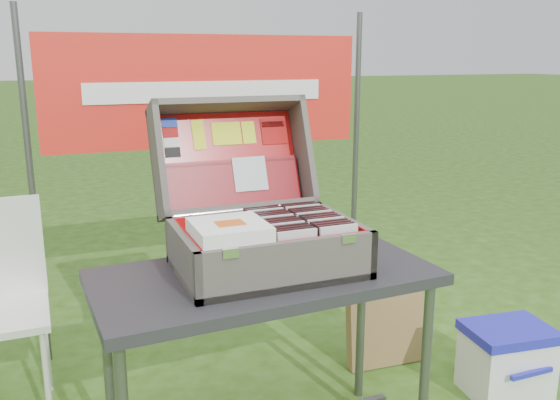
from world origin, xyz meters
name	(u,v)px	position (x,y,z in m)	size (l,w,h in m)	color
table	(265,367)	(-0.10, 0.01, 0.37)	(1.18, 0.59, 0.74)	black
table_top	(264,277)	(-0.10, 0.01, 0.72)	(1.18, 0.59, 0.04)	black
table_leg_fr	(425,375)	(0.43, -0.22, 0.35)	(0.04, 0.04, 0.70)	#59595B
table_leg_bl	(108,369)	(-0.63, 0.25, 0.35)	(0.04, 0.04, 0.70)	#59595B
table_leg_br	(361,323)	(0.43, 0.25, 0.35)	(0.04, 0.04, 0.70)	#59595B
suitcase	(261,190)	(-0.09, 0.09, 1.01)	(0.62, 0.60, 0.55)	#635E57
suitcase_base_bottom	(267,267)	(-0.09, 0.03, 0.75)	(0.62, 0.44, 0.02)	#635E57
suitcase_base_wall_front	(290,267)	(-0.09, -0.18, 0.82)	(0.62, 0.02, 0.17)	#635E57
suitcase_base_wall_back	(248,231)	(-0.09, 0.24, 0.82)	(0.62, 0.02, 0.17)	#635E57
suitcase_base_wall_left	(183,258)	(-0.38, 0.03, 0.82)	(0.02, 0.44, 0.17)	#635E57
suitcase_base_wall_right	(343,238)	(0.21, 0.03, 0.82)	(0.02, 0.44, 0.17)	#635E57
suitcase_liner_floor	(267,262)	(-0.09, 0.03, 0.76)	(0.57, 0.40, 0.01)	red
suitcase_latch_left	(231,253)	(-0.29, -0.19, 0.89)	(0.05, 0.01, 0.03)	silver
suitcase_latch_right	(349,239)	(0.11, -0.19, 0.89)	(0.05, 0.01, 0.03)	silver
suitcase_hinge	(247,209)	(-0.09, 0.25, 0.90)	(0.02, 0.02, 0.56)	silver
suitcase_lid_back	(228,161)	(-0.09, 0.48, 1.06)	(0.62, 0.44, 0.02)	#635E57
suitcase_lid_rim_far	(227,106)	(-0.09, 0.48, 1.28)	(0.62, 0.02, 0.17)	#635E57
suitcase_lid_rim_near	(240,209)	(-0.09, 0.33, 0.88)	(0.62, 0.02, 0.17)	#635E57
suitcase_lid_rim_left	(158,162)	(-0.38, 0.41, 1.08)	(0.02, 0.44, 0.17)	#635E57
suitcase_lid_rim_right	(302,152)	(0.21, 0.41, 1.08)	(0.02, 0.44, 0.17)	#635E57
suitcase_lid_liner	(229,160)	(-0.09, 0.46, 1.06)	(0.57, 0.39, 0.01)	red
suitcase_liner_wall_front	(289,261)	(-0.09, -0.17, 0.83)	(0.57, 0.01, 0.14)	red
suitcase_liner_wall_back	(249,229)	(-0.09, 0.22, 0.83)	(0.57, 0.01, 0.14)	red
suitcase_liner_wall_left	(187,254)	(-0.37, 0.03, 0.83)	(0.01, 0.40, 0.14)	red
suitcase_liner_wall_right	(340,235)	(0.20, 0.03, 0.83)	(0.01, 0.40, 0.14)	red
suitcase_lid_pocket	(234,184)	(-0.09, 0.41, 0.97)	(0.55, 0.18, 0.03)	maroon
suitcase_pocket_edge	(232,162)	(-0.09, 0.43, 1.06)	(0.54, 0.02, 0.02)	maroon
suitcase_pocket_cd	(250,174)	(-0.02, 0.40, 1.01)	(0.14, 0.14, 0.01)	silver
lid_sticker_cc_a	(169,123)	(-0.31, 0.51, 1.21)	(0.06, 0.04, 0.00)	#1933B2
lid_sticker_cc_b	(170,133)	(-0.31, 0.50, 1.18)	(0.06, 0.04, 0.00)	#A40705
lid_sticker_cc_c	(172,142)	(-0.31, 0.49, 1.14)	(0.06, 0.04, 0.00)	white
lid_sticker_cc_d	(173,152)	(-0.31, 0.47, 1.10)	(0.06, 0.04, 0.00)	black
lid_card_neon_tall	(199,135)	(-0.20, 0.49, 1.16)	(0.05, 0.12, 0.00)	#D0E617
lid_card_neon_main	(227,134)	(-0.09, 0.49, 1.16)	(0.12, 0.09, 0.00)	#D0E617
lid_card_neon_small	(249,132)	(0.01, 0.49, 1.16)	(0.06, 0.09, 0.00)	#D0E617
lid_sticker_band	(274,131)	(0.12, 0.49, 1.16)	(0.11, 0.11, 0.00)	#A40705
lid_sticker_band_bar	(273,124)	(0.12, 0.51, 1.19)	(0.10, 0.02, 0.00)	black
cd_left_0	(297,254)	(-0.05, -0.14, 0.85)	(0.14, 0.01, 0.16)	silver
cd_left_1	(294,252)	(-0.05, -0.12, 0.85)	(0.14, 0.01, 0.16)	black
cd_left_2	(291,249)	(-0.05, -0.09, 0.85)	(0.14, 0.01, 0.16)	black
cd_left_3	(288,247)	(-0.05, -0.07, 0.85)	(0.14, 0.01, 0.16)	black
cd_left_4	(286,245)	(-0.05, -0.05, 0.85)	(0.14, 0.01, 0.16)	silver
cd_left_5	(283,243)	(-0.05, -0.02, 0.85)	(0.14, 0.01, 0.16)	black
cd_left_6	(280,241)	(-0.05, 0.00, 0.85)	(0.14, 0.01, 0.16)	black
cd_left_7	(278,239)	(-0.05, 0.03, 0.85)	(0.14, 0.01, 0.16)	black
cd_left_8	(275,237)	(-0.05, 0.05, 0.85)	(0.14, 0.01, 0.16)	silver
cd_left_9	(273,235)	(-0.05, 0.08, 0.85)	(0.14, 0.01, 0.16)	black
cd_left_10	(270,233)	(-0.05, 0.10, 0.85)	(0.14, 0.01, 0.16)	black
cd_left_11	(268,232)	(-0.05, 0.13, 0.85)	(0.14, 0.01, 0.16)	black
cd_left_12	(266,230)	(-0.05, 0.15, 0.85)	(0.14, 0.01, 0.16)	silver
cd_left_13	(263,228)	(-0.05, 0.17, 0.85)	(0.14, 0.01, 0.16)	black
cd_left_14	(261,226)	(-0.05, 0.20, 0.85)	(0.14, 0.01, 0.16)	black
cd_right_0	(338,248)	(0.10, -0.14, 0.85)	(0.14, 0.01, 0.16)	silver
cd_right_1	(335,246)	(0.10, -0.12, 0.85)	(0.14, 0.01, 0.16)	black
cd_right_2	(332,244)	(0.10, -0.09, 0.85)	(0.14, 0.01, 0.16)	black
cd_right_3	(329,242)	(0.10, -0.07, 0.85)	(0.14, 0.01, 0.16)	black
cd_right_4	(325,240)	(0.10, -0.05, 0.85)	(0.14, 0.01, 0.16)	silver
cd_right_5	(322,238)	(0.10, -0.02, 0.85)	(0.14, 0.01, 0.16)	black
cd_right_6	(319,236)	(0.10, 0.00, 0.85)	(0.14, 0.01, 0.16)	black
cd_right_7	(316,234)	(0.10, 0.03, 0.85)	(0.14, 0.01, 0.16)	black
cd_right_8	(314,233)	(0.10, 0.05, 0.85)	(0.14, 0.01, 0.16)	silver
cd_right_9	(311,231)	(0.10, 0.08, 0.85)	(0.14, 0.01, 0.16)	black
cd_right_10	(308,229)	(0.10, 0.10, 0.85)	(0.14, 0.01, 0.16)	black
cd_right_11	(305,227)	(0.10, 0.13, 0.85)	(0.14, 0.01, 0.16)	black
cd_right_12	(303,226)	(0.10, 0.15, 0.85)	(0.14, 0.01, 0.16)	silver
cd_right_13	(300,224)	(0.10, 0.17, 0.85)	(0.14, 0.01, 0.16)	black
cd_right_14	(298,222)	(0.10, 0.20, 0.85)	(0.14, 0.01, 0.16)	black
songbook_0	(229,235)	(-0.25, -0.05, 0.91)	(0.23, 0.23, 0.01)	white
songbook_1	(229,234)	(-0.25, -0.05, 0.91)	(0.23, 0.23, 0.01)	white
songbook_2	(229,232)	(-0.25, -0.05, 0.92)	(0.23, 0.23, 0.01)	white
songbook_3	(229,231)	(-0.25, -0.05, 0.92)	(0.23, 0.23, 0.01)	white
songbook_4	(229,229)	(-0.25, -0.05, 0.93)	(0.23, 0.23, 0.01)	white
songbook_5	(229,228)	(-0.25, -0.05, 0.93)	(0.23, 0.23, 0.01)	white
songbook_6	(229,226)	(-0.25, -0.05, 0.94)	(0.23, 0.23, 0.01)	white
songbook_7	(229,225)	(-0.25, -0.05, 0.94)	(0.23, 0.23, 0.01)	white
songbook_8	(229,223)	(-0.25, -0.05, 0.95)	(0.23, 0.23, 0.01)	white
songbook_graphic	(230,223)	(-0.25, -0.06, 0.95)	(0.09, 0.07, 0.00)	#D85919
cooler	(506,360)	(1.04, 0.02, 0.16)	(0.36, 0.28, 0.32)	white
cooler_body	(506,365)	(1.04, 0.02, 0.14)	(0.35, 0.26, 0.28)	white
cooler_lid	(509,331)	(1.04, 0.02, 0.30)	(0.36, 0.28, 0.04)	#1F21BC
cooler_handle	(532,374)	(1.04, -0.12, 0.17)	(0.22, 0.02, 0.02)	#1F21BC
chair_leg_fr	(47,382)	(-0.85, 0.46, 0.23)	(0.02, 0.02, 0.46)	silver
chair_leg_br	(46,343)	(-0.85, 0.80, 0.23)	(0.02, 0.02, 0.46)	silver
chair_upright_right	(36,246)	(-0.85, 0.82, 0.67)	(0.02, 0.02, 0.43)	silver
cardboard_box	(385,324)	(0.69, 0.46, 0.21)	(0.39, 0.06, 0.41)	olive
banner_post_left	(33,193)	(-0.85, 1.10, 0.85)	(0.03, 0.03, 1.70)	#59595B
banner_post_right	(355,168)	(0.85, 1.10, 0.85)	(0.03, 0.03, 1.70)	#59595B
banner	(208,91)	(0.00, 1.09, 1.30)	(1.60, 0.01, 0.55)	red
banner_text	(209,91)	(0.00, 1.08, 1.30)	(1.20, 0.00, 0.10)	white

